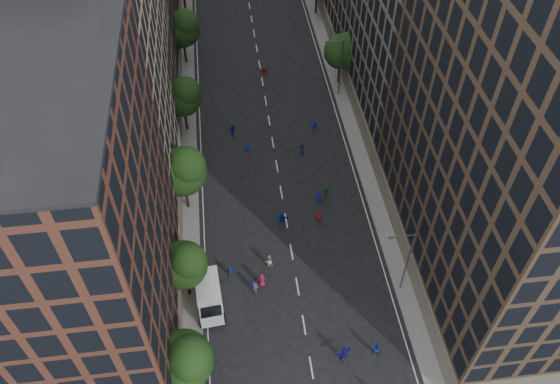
# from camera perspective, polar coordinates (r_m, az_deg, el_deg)

# --- Properties ---
(ground) EXTENTS (240.00, 240.00, 0.00)m
(ground) POSITION_cam_1_polar(r_m,az_deg,el_deg) (75.50, -1.11, 7.23)
(ground) COLOR black
(ground) RESTS_ON ground
(sidewalk_left) EXTENTS (4.00, 105.00, 0.15)m
(sidewalk_left) POSITION_cam_1_polar(r_m,az_deg,el_deg) (81.35, -10.26, 9.87)
(sidewalk_left) COLOR slate
(sidewalk_left) RESTS_ON ground
(sidewalk_right) EXTENTS (4.00, 105.00, 0.15)m
(sidewalk_right) POSITION_cam_1_polar(r_m,az_deg,el_deg) (83.00, 6.73, 11.21)
(sidewalk_right) COLOR slate
(sidewalk_right) RESTS_ON ground
(bldg_left_a) EXTENTS (14.00, 22.00, 30.00)m
(bldg_left_a) POSITION_cam_1_polar(r_m,az_deg,el_deg) (46.08, -21.33, -4.16)
(bldg_left_a) COLOR #532B1F
(bldg_left_a) RESTS_ON ground
(bldg_left_b) EXTENTS (14.00, 26.00, 34.00)m
(bldg_left_b) POSITION_cam_1_polar(r_m,az_deg,el_deg) (62.66, -18.92, 14.40)
(bldg_left_b) COLOR #937D60
(bldg_left_b) RESTS_ON ground
(bldg_right_a) EXTENTS (14.00, 30.00, 36.00)m
(bldg_right_a) POSITION_cam_1_polar(r_m,az_deg,el_deg) (51.02, 23.81, 5.71)
(bldg_right_a) COLOR #463425
(bldg_right_a) RESTS_ON ground
(tree_left_0) EXTENTS (5.20, 5.20, 8.83)m
(tree_left_0) POSITION_cam_1_polar(r_m,az_deg,el_deg) (48.11, -9.88, -16.86)
(tree_left_0) COLOR black
(tree_left_0) RESTS_ON ground
(tree_left_1) EXTENTS (4.80, 4.80, 8.21)m
(tree_left_1) POSITION_cam_1_polar(r_m,az_deg,el_deg) (53.60, -9.92, -7.39)
(tree_left_1) COLOR black
(tree_left_1) RESTS_ON ground
(tree_left_2) EXTENTS (5.60, 5.60, 9.45)m
(tree_left_2) POSITION_cam_1_polar(r_m,az_deg,el_deg) (60.78, -10.06, 2.28)
(tree_left_2) COLOR black
(tree_left_2) RESTS_ON ground
(tree_left_3) EXTENTS (5.00, 5.00, 8.58)m
(tree_left_3) POSITION_cam_1_polar(r_m,az_deg,el_deg) (71.74, -10.07, 9.88)
(tree_left_3) COLOR black
(tree_left_3) RESTS_ON ground
(tree_left_4) EXTENTS (5.40, 5.40, 9.08)m
(tree_left_4) POSITION_cam_1_polar(r_m,az_deg,el_deg) (84.88, -10.14, 16.57)
(tree_left_4) COLOR black
(tree_left_4) RESTS_ON ground
(tree_right_a) EXTENTS (5.00, 5.00, 8.39)m
(tree_right_a) POSITION_cam_1_polar(r_m,az_deg,el_deg) (80.02, 6.59, 14.54)
(tree_right_a) COLOR black
(tree_right_a) RESTS_ON ground
(streetlamp_near) EXTENTS (2.64, 0.22, 9.06)m
(streetlamp_near) POSITION_cam_1_polar(r_m,az_deg,el_deg) (54.98, 13.02, -6.86)
(streetlamp_near) COLOR #595B60
(streetlamp_near) RESTS_ON ground
(streetlamp_far) EXTENTS (2.64, 0.22, 9.06)m
(streetlamp_far) POSITION_cam_1_polar(r_m,az_deg,el_deg) (77.76, 6.24, 13.08)
(streetlamp_far) COLOR #595B60
(streetlamp_far) RESTS_ON ground
(cargo_van) EXTENTS (2.96, 5.63, 2.90)m
(cargo_van) POSITION_cam_1_polar(r_m,az_deg,el_deg) (56.04, -7.42, -10.71)
(cargo_van) COLOR white
(cargo_van) RESTS_ON ground
(skater_2) EXTENTS (1.02, 0.91, 1.76)m
(skater_2) POSITION_cam_1_polar(r_m,az_deg,el_deg) (54.31, 10.01, -15.83)
(skater_2) COLOR #132C9B
(skater_2) RESTS_ON ground
(skater_3) EXTENTS (1.01, 0.63, 1.52)m
(skater_3) POSITION_cam_1_polar(r_m,az_deg,el_deg) (57.15, -2.74, -9.83)
(skater_3) COLOR #1B15AC
(skater_3) RESTS_ON ground
(skater_4) EXTENTS (0.97, 0.50, 1.58)m
(skater_4) POSITION_cam_1_polar(r_m,az_deg,el_deg) (58.30, -5.26, -8.28)
(skater_4) COLOR #1344A1
(skater_4) RESTS_ON ground
(skater_5) EXTENTS (1.80, 1.08, 1.85)m
(skater_5) POSITION_cam_1_polar(r_m,az_deg,el_deg) (53.60, 6.68, -16.46)
(skater_5) COLOR #17139B
(skater_5) RESTS_ON ground
(skater_6) EXTENTS (0.93, 0.66, 1.79)m
(skater_6) POSITION_cam_1_polar(r_m,az_deg,el_deg) (57.36, -1.90, -9.21)
(skater_6) COLOR #A41B3B
(skater_6) RESTS_ON ground
(skater_7) EXTENTS (0.75, 0.54, 1.90)m
(skater_7) POSITION_cam_1_polar(r_m,az_deg,el_deg) (62.57, 4.10, -2.57)
(skater_7) COLOR maroon
(skater_7) RESTS_ON ground
(skater_8) EXTENTS (0.98, 0.85, 1.72)m
(skater_8) POSITION_cam_1_polar(r_m,az_deg,el_deg) (58.75, -1.17, -7.24)
(skater_8) COLOR silver
(skater_8) RESTS_ON ground
(skater_9) EXTENTS (1.13, 0.89, 1.53)m
(skater_9) POSITION_cam_1_polar(r_m,az_deg,el_deg) (57.00, -2.61, -10.05)
(skater_9) COLOR #434349
(skater_9) RESTS_ON ground
(skater_10) EXTENTS (1.18, 0.84, 1.86)m
(skater_10) POSITION_cam_1_polar(r_m,az_deg,el_deg) (65.27, 4.89, 0.09)
(skater_10) COLOR #1E6631
(skater_10) RESTS_ON ground
(skater_11) EXTENTS (1.73, 0.55, 1.86)m
(skater_11) POSITION_cam_1_polar(r_m,az_deg,el_deg) (62.19, 0.19, -2.85)
(skater_11) COLOR #162DB3
(skater_11) RESTS_ON ground
(skater_12) EXTENTS (0.84, 0.63, 1.54)m
(skater_12) POSITION_cam_1_polar(r_m,az_deg,el_deg) (64.87, 4.10, -0.44)
(skater_12) COLOR #13129A
(skater_12) RESTS_ON ground
(skater_13) EXTENTS (0.61, 0.41, 1.63)m
(skater_13) POSITION_cam_1_polar(r_m,az_deg,el_deg) (70.56, -3.44, 4.54)
(skater_13) COLOR #142EAA
(skater_13) RESTS_ON ground
(skater_14) EXTENTS (0.85, 0.72, 1.56)m
(skater_14) POSITION_cam_1_polar(r_m,az_deg,el_deg) (70.47, 2.24, 4.50)
(skater_14) COLOR navy
(skater_14) RESTS_ON ground
(skater_15) EXTENTS (1.31, 1.05, 1.77)m
(skater_15) POSITION_cam_1_polar(r_m,az_deg,el_deg) (73.80, 3.61, 6.90)
(skater_15) COLOR #121C96
(skater_15) RESTS_ON ground
(skater_16) EXTENTS (1.21, 0.86, 1.91)m
(skater_16) POSITION_cam_1_polar(r_m,az_deg,el_deg) (73.19, -4.96, 6.47)
(skater_16) COLOR #19129A
(skater_16) RESTS_ON ground
(skater_17) EXTENTS (1.49, 0.72, 1.54)m
(skater_17) POSITION_cam_1_polar(r_m,az_deg,el_deg) (83.63, -1.68, 12.43)
(skater_17) COLOR #AC301C
(skater_17) RESTS_ON ground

